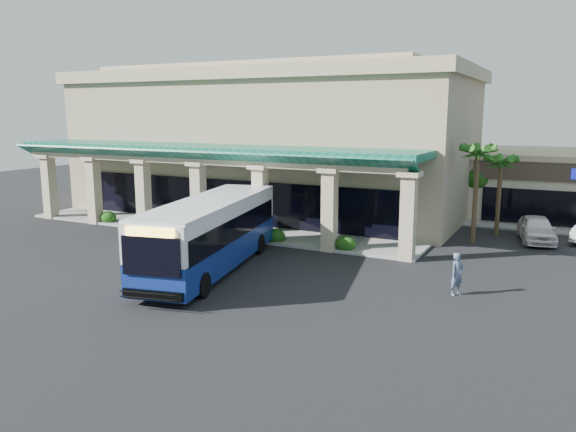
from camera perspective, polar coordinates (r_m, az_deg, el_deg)
The scene contains 10 objects.
ground at distance 28.32m, azimuth -2.74°, elevation -5.51°, with size 110.00×110.00×0.00m, color black.
main_building at distance 45.15m, azimuth -1.61°, elevation 7.78°, with size 30.80×14.80×11.35m, color tan, non-canonical shape.
arcade at distance 37.59m, azimuth -8.29°, elevation 2.81°, with size 30.00×6.20×5.70m, color #0F5C47, non-canonical shape.
palm_0 at distance 35.29m, azimuth 18.53°, elevation 2.62°, with size 2.40×2.40×6.60m, color #205717, non-canonical shape.
palm_1 at distance 38.17m, azimuth 20.66°, elevation 2.44°, with size 2.40×2.40×5.80m, color #205717, non-canonical shape.
palm_2 at distance 47.18m, azimuth -23.12°, elevation 3.93°, with size 2.40×2.40×6.20m, color #205717, non-canonical shape.
broadleaf_tree at distance 43.40m, azimuth 18.74°, elevation 2.79°, with size 2.60×2.60×4.81m, color #1A4610, non-canonical shape.
transit_bus at distance 28.25m, azimuth -7.82°, elevation -1.92°, with size 2.96×12.71×3.55m, color navy, non-canonical shape.
pedestrian at distance 25.37m, azimuth 16.81°, elevation -5.67°, with size 0.68×0.45×1.86m, color slate.
car_silver at distance 37.43m, azimuth 23.94°, elevation -1.20°, with size 1.90×4.71×1.61m, color white.
Camera 1 is at (13.49, -23.65, 7.78)m, focal length 35.00 mm.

